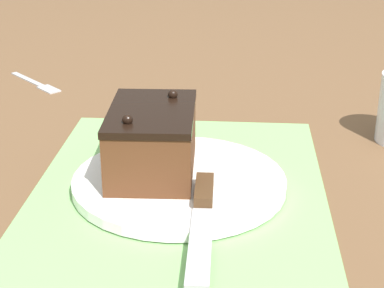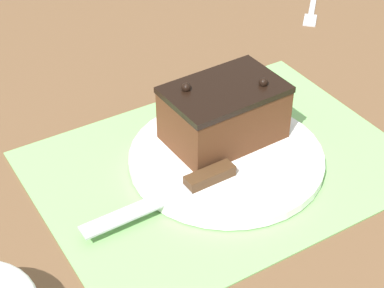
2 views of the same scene
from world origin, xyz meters
name	(u,v)px [view 1 (image 1 of 2)]	position (x,y,z in m)	size (l,w,h in m)	color
ground_plane	(179,193)	(0.00, 0.00, 0.00)	(3.00, 3.00, 0.00)	brown
placemat_woven	(179,191)	(0.00, 0.00, 0.00)	(0.46, 0.34, 0.00)	#7AB266
cake_plate	(178,182)	(0.01, 0.00, 0.01)	(0.25, 0.25, 0.01)	white
chocolate_cake	(152,140)	(0.03, 0.03, 0.05)	(0.15, 0.10, 0.09)	#512D19
serving_knife	(203,207)	(-0.07, -0.03, 0.02)	(0.20, 0.03, 0.01)	#472D19
dessert_fork	(38,83)	(0.39, 0.29, 0.00)	(0.12, 0.12, 0.01)	#B7BABF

